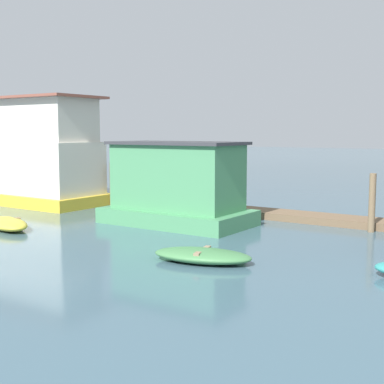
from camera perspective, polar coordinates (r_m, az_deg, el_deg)
ground_plane at (r=21.46m, az=1.50°, el=-3.47°), size 200.00×200.00×0.00m
dock_walkway at (r=24.04m, az=5.46°, el=-2.06°), size 33.80×1.52×0.30m
houseboat_yellow at (r=28.40m, az=-15.73°, el=3.85°), size 6.58×3.71×5.43m
houseboat_green at (r=21.34m, az=-1.62°, el=0.62°), size 5.88×3.23×3.31m
dinghy_yellow at (r=21.56m, az=-19.16°, el=-3.19°), size 3.15×2.11×0.43m
dinghy_green at (r=15.30m, az=1.12°, el=-6.78°), size 3.12×2.01×0.39m
mooring_post_near_left at (r=25.34m, az=-3.69°, el=-0.50°), size 0.25×0.25×1.27m
mooring_post_far_right at (r=27.13m, az=-8.46°, el=0.84°), size 0.31×0.31×2.15m
mooring_post_far_left at (r=20.75m, az=18.66°, el=-1.11°), size 0.24×0.24×2.18m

